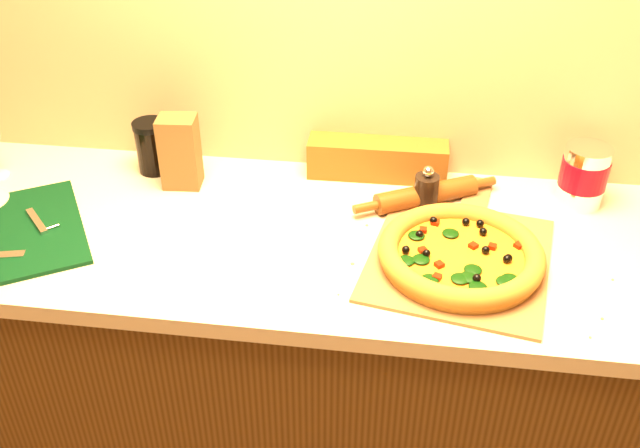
# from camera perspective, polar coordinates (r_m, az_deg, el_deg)

# --- Properties ---
(cabinet) EXTENTS (2.80, 0.65, 0.86)m
(cabinet) POSITION_cam_1_polar(r_m,az_deg,el_deg) (1.98, 1.62, -12.05)
(cabinet) COLOR #42280E
(cabinet) RESTS_ON ground
(countertop) EXTENTS (2.84, 0.68, 0.04)m
(countertop) POSITION_cam_1_polar(r_m,az_deg,el_deg) (1.68, 1.86, -1.42)
(countertop) COLOR #C3B398
(countertop) RESTS_ON cabinet
(pizza_peel) EXTENTS (0.46, 0.61, 0.01)m
(pizza_peel) POSITION_cam_1_polar(r_m,az_deg,el_deg) (1.63, 11.15, -2.41)
(pizza_peel) COLOR brown
(pizza_peel) RESTS_ON countertop
(pizza) EXTENTS (0.36, 0.36, 0.05)m
(pizza) POSITION_cam_1_polar(r_m,az_deg,el_deg) (1.58, 11.18, -2.39)
(pizza) COLOR #B77E2D
(pizza) RESTS_ON pizza_peel
(cutting_board) EXTENTS (0.42, 0.46, 0.03)m
(cutting_board) POSITION_cam_1_polar(r_m,az_deg,el_deg) (1.81, -22.82, -0.58)
(cutting_board) COLOR black
(cutting_board) RESTS_ON countertop
(pepper_grinder) EXTENTS (0.06, 0.06, 0.11)m
(pepper_grinder) POSITION_cam_1_polar(r_m,az_deg,el_deg) (1.76, 8.50, 2.70)
(pepper_grinder) COLOR black
(pepper_grinder) RESTS_ON countertop
(rolling_pin) EXTENTS (0.35, 0.20, 0.05)m
(rolling_pin) POSITION_cam_1_polar(r_m,az_deg,el_deg) (1.78, 8.48, 2.34)
(rolling_pin) COLOR #59320F
(rolling_pin) RESTS_ON countertop
(coffee_canister) EXTENTS (0.11, 0.11, 0.16)m
(coffee_canister) POSITION_cam_1_polar(r_m,az_deg,el_deg) (1.85, 20.35, 3.73)
(coffee_canister) COLOR silver
(coffee_canister) RESTS_ON countertop
(bread_bag) EXTENTS (0.36, 0.12, 0.10)m
(bread_bag) POSITION_cam_1_polar(r_m,az_deg,el_deg) (1.89, 4.63, 5.42)
(bread_bag) COLOR brown
(bread_bag) RESTS_ON countertop
(paper_bag) EXTENTS (0.10, 0.08, 0.19)m
(paper_bag) POSITION_cam_1_polar(r_m,az_deg,el_deg) (1.84, -11.14, 5.68)
(paper_bag) COLOR brown
(paper_bag) RESTS_ON countertop
(dark_jar) EXTENTS (0.09, 0.09, 0.14)m
(dark_jar) POSITION_cam_1_polar(r_m,az_deg,el_deg) (1.93, -13.28, 6.06)
(dark_jar) COLOR black
(dark_jar) RESTS_ON countertop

